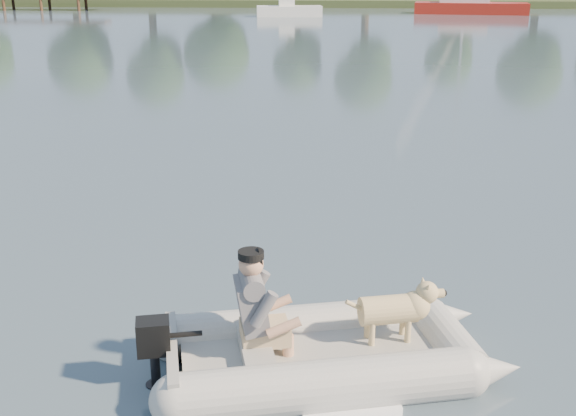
# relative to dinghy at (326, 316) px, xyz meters

# --- Properties ---
(water) EXTENTS (160.00, 160.00, 0.00)m
(water) POSITION_rel_dinghy_xyz_m (-0.95, 0.52, -0.52)
(water) COLOR slate
(water) RESTS_ON ground
(shore_bank) EXTENTS (160.00, 12.00, 0.70)m
(shore_bank) POSITION_rel_dinghy_xyz_m (-0.95, 62.52, -0.27)
(shore_bank) COLOR #47512D
(shore_bank) RESTS_ON water
(dinghy) EXTENTS (4.91, 4.07, 1.24)m
(dinghy) POSITION_rel_dinghy_xyz_m (0.00, 0.00, 0.00)
(dinghy) COLOR #A4A49F
(dinghy) RESTS_ON water
(man) EXTENTS (0.75, 0.69, 0.96)m
(man) POSITION_rel_dinghy_xyz_m (-0.61, -0.10, 0.17)
(man) COLOR slate
(man) RESTS_ON dinghy
(dog) EXTENTS (0.87, 0.48, 0.55)m
(dog) POSITION_rel_dinghy_xyz_m (0.55, 0.18, -0.06)
(dog) COLOR tan
(dog) RESTS_ON dinghy
(outboard_motor) EXTENTS (0.42, 0.34, 0.70)m
(outboard_motor) POSITION_rel_dinghy_xyz_m (-1.43, -0.35, -0.24)
(outboard_motor) COLOR black
(outboard_motor) RESTS_ON dinghy
(motorboat) EXTENTS (4.84, 2.32, 1.97)m
(motorboat) POSITION_rel_dinghy_xyz_m (-3.12, 46.09, 0.38)
(motorboat) COLOR white
(motorboat) RESTS_ON water
(sailboat) EXTENTS (8.33, 3.59, 11.08)m
(sailboat) POSITION_rel_dinghy_xyz_m (9.91, 49.80, -0.03)
(sailboat) COLOR #AD1F13
(sailboat) RESTS_ON water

